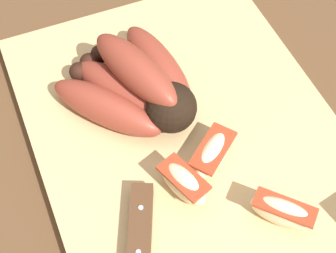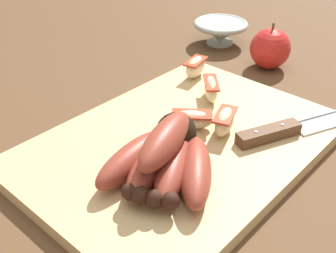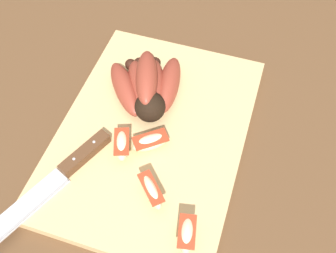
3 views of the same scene
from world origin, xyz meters
The scene contains 10 objects.
ground_plane centered at (0.00, 0.00, 0.00)m, with size 6.00×6.00×0.00m, color brown.
cutting_board centered at (0.00, 0.01, 0.01)m, with size 0.45×0.33×0.02m, color tan.
banana_bunch centered at (0.07, 0.04, 0.05)m, with size 0.17×0.16×0.07m.
chefs_knife centered at (-0.13, 0.12, 0.03)m, with size 0.27×0.14×0.02m.
apple_wedge_near centered at (-0.03, 0.00, 0.04)m, with size 0.06×0.07×0.03m.
apple_wedge_middle centered at (-0.12, -0.03, 0.04)m, with size 0.06×0.06×0.04m.
apple_wedge_far centered at (-0.17, -0.11, 0.04)m, with size 0.06×0.04×0.04m.
apple_wedge_extra centered at (-0.05, 0.04, 0.04)m, with size 0.06×0.04×0.04m.
whole_apple centered at (-0.33, -0.05, 0.04)m, with size 0.08×0.08×0.09m.
ceramic_bowl centered at (-0.37, -0.20, 0.03)m, with size 0.12×0.12×0.05m.
Camera 2 is at (0.39, 0.33, 0.37)m, focal length 45.29 mm.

